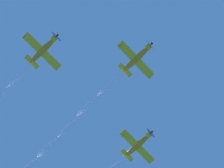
{
  "coord_description": "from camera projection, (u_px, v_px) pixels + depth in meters",
  "views": [
    {
      "loc": [
        -24.74,
        2.69,
        1.44
      ],
      "look_at": [
        8.09,
        -1.12,
        76.81
      ],
      "focal_mm": 63.86,
      "sensor_mm": 36.0,
      "label": 1
    }
  ],
  "objects": [
    {
      "name": "airplane_left_wingman",
      "position": [
        138.0,
        144.0,
        87.8
      ],
      "size": [
        8.31,
        8.46,
        3.36
      ],
      "color": "orange"
    },
    {
      "name": "smoke_trail_lead",
      "position": [
        29.0,
        165.0,
        87.15
      ],
      "size": [
        37.42,
        30.68,
        8.07
      ],
      "color": "white"
    },
    {
      "name": "airplane_right_wingman",
      "position": [
        44.0,
        49.0,
        81.8
      ],
      "size": [
        8.3,
        8.49,
        3.39
      ],
      "color": "orange"
    },
    {
      "name": "airplane_lead",
      "position": [
        137.0,
        58.0,
        82.05
      ],
      "size": [
        8.3,
        8.49,
        3.33
      ],
      "color": "orange"
    }
  ]
}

